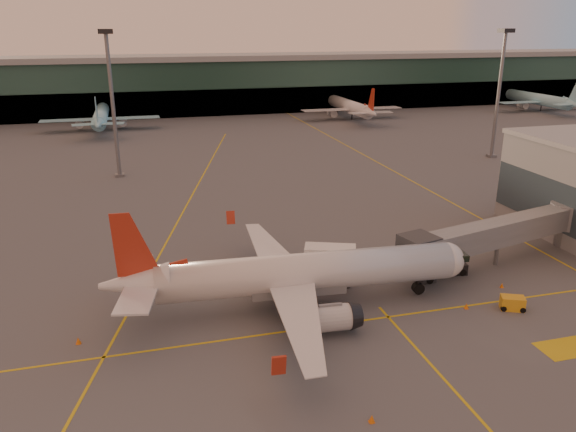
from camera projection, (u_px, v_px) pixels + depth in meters
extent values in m
plane|color=#4C4F54|center=(359.00, 353.00, 47.20)|extent=(600.00, 600.00, 0.00)
cube|color=gold|center=(338.00, 324.00, 51.76)|extent=(80.00, 0.25, 0.01)
cube|color=gold|center=(186.00, 206.00, 85.79)|extent=(31.30, 115.98, 0.01)
cube|color=gold|center=(366.00, 156.00, 118.62)|extent=(0.25, 160.00, 0.01)
cube|color=gold|center=(464.00, 401.00, 41.14)|extent=(0.25, 30.00, 0.01)
cube|color=gold|center=(572.00, 347.00, 48.05)|extent=(6.00, 3.00, 0.01)
cube|color=#19382D|center=(187.00, 87.00, 174.28)|extent=(400.00, 18.00, 16.00)
cube|color=gray|center=(185.00, 58.00, 171.45)|extent=(400.00, 20.00, 1.60)
cube|color=black|center=(190.00, 104.00, 167.81)|extent=(400.00, 1.00, 8.00)
cube|color=#2D3D47|center=(552.00, 203.00, 70.29)|extent=(0.30, 21.60, 6.00)
cylinder|color=slate|center=(113.00, 107.00, 98.44)|extent=(0.70, 0.70, 25.00)
cube|color=black|center=(105.00, 31.00, 94.35)|extent=(2.40, 2.40, 0.80)
cube|color=slate|center=(120.00, 175.00, 102.38)|extent=(1.60, 1.60, 0.50)
cylinder|color=slate|center=(498.00, 97.00, 113.54)|extent=(0.70, 0.70, 25.00)
cube|color=black|center=(506.00, 31.00, 109.45)|extent=(2.40, 2.40, 0.80)
cube|color=slate|center=(491.00, 156.00, 117.49)|extent=(1.60, 1.60, 0.50)
cylinder|color=silver|center=(308.00, 272.00, 53.91)|extent=(28.91, 5.61, 3.69)
sphere|color=silver|center=(446.00, 260.00, 56.61)|extent=(3.61, 3.61, 3.61)
cube|color=black|center=(456.00, 255.00, 56.66)|extent=(1.82, 2.50, 0.65)
cone|color=silver|center=(135.00, 284.00, 50.79)|extent=(6.53, 3.92, 3.50)
cube|color=silver|center=(137.00, 298.00, 47.90)|extent=(4.14, 6.44, 0.18)
cylinder|color=silver|center=(330.00, 318.00, 49.49)|extent=(4.01, 2.65, 2.40)
cylinder|color=black|center=(291.00, 312.00, 52.21)|extent=(1.74, 1.40, 1.66)
cylinder|color=black|center=(291.00, 307.00, 52.05)|extent=(0.33, 0.33, 1.01)
cube|color=silver|center=(140.00, 268.00, 53.75)|extent=(3.40, 6.15, 0.18)
cylinder|color=silver|center=(302.00, 267.00, 59.89)|extent=(4.01, 2.65, 2.40)
cylinder|color=black|center=(282.00, 290.00, 56.66)|extent=(1.74, 1.40, 1.66)
cylinder|color=black|center=(282.00, 285.00, 56.49)|extent=(0.33, 0.33, 1.01)
cube|color=slate|center=(297.00, 284.00, 54.10)|extent=(9.29, 3.56, 1.47)
cylinder|color=black|center=(418.00, 288.00, 57.00)|extent=(1.21, 0.81, 1.16)
cube|color=slate|center=(499.00, 232.00, 63.40)|extent=(24.27, 8.37, 2.70)
cube|color=#2D3035|center=(418.00, 250.00, 58.45)|extent=(4.12, 4.12, 3.00)
cube|color=#2D3035|center=(425.00, 269.00, 60.54)|extent=(1.60, 2.40, 2.40)
cylinder|color=black|center=(429.00, 280.00, 59.80)|extent=(0.80, 0.40, 0.80)
cylinder|color=black|center=(420.00, 272.00, 61.80)|extent=(0.80, 0.40, 0.80)
cylinder|color=slate|center=(496.00, 254.00, 64.25)|extent=(0.50, 0.50, 2.69)
cylinder|color=slate|center=(568.00, 215.00, 69.03)|extent=(4.40, 4.40, 3.00)
cylinder|color=slate|center=(565.00, 235.00, 69.88)|extent=(2.40, 2.40, 2.69)
cube|color=#A4172D|center=(332.00, 277.00, 59.91)|extent=(3.55, 3.13, 1.38)
cube|color=silver|center=(330.00, 258.00, 59.24)|extent=(5.82, 4.08, 2.58)
cylinder|color=black|center=(316.00, 283.00, 59.11)|extent=(0.89, 0.60, 0.83)
cylinder|color=black|center=(348.00, 284.00, 58.80)|extent=(0.89, 0.60, 0.83)
cube|color=gold|center=(512.00, 303.00, 54.29)|extent=(2.55, 2.11, 1.32)
cylinder|color=black|center=(504.00, 309.00, 54.03)|extent=(0.61, 0.48, 0.55)
cylinder|color=black|center=(523.00, 310.00, 53.76)|extent=(0.61, 0.48, 0.55)
cube|color=black|center=(448.00, 268.00, 62.35)|extent=(4.05, 2.61, 1.22)
cube|color=gold|center=(449.00, 261.00, 62.08)|extent=(1.83, 2.01, 1.00)
cylinder|color=black|center=(439.00, 273.00, 61.46)|extent=(0.82, 0.46, 0.78)
cylinder|color=black|center=(463.00, 272.00, 61.70)|extent=(0.82, 0.46, 0.78)
cone|color=orange|center=(502.00, 285.00, 58.91)|extent=(0.41, 0.41, 0.52)
cube|color=orange|center=(502.00, 287.00, 58.99)|extent=(0.35, 0.35, 0.03)
cone|color=orange|center=(78.00, 341.00, 48.50)|extent=(0.47, 0.47, 0.60)
cube|color=orange|center=(79.00, 343.00, 48.59)|extent=(0.41, 0.41, 0.03)
cone|color=orange|center=(372.00, 419.00, 38.89)|extent=(0.46, 0.46, 0.59)
cube|color=orange|center=(372.00, 422.00, 38.97)|extent=(0.40, 0.40, 0.03)
cone|color=orange|center=(262.00, 244.00, 69.96)|extent=(0.43, 0.43, 0.55)
cube|color=orange|center=(262.00, 246.00, 70.04)|extent=(0.37, 0.37, 0.03)
cone|color=orange|center=(466.00, 306.00, 54.52)|extent=(0.45, 0.45, 0.57)
cube|color=orange|center=(466.00, 308.00, 54.61)|extent=(0.39, 0.39, 0.03)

